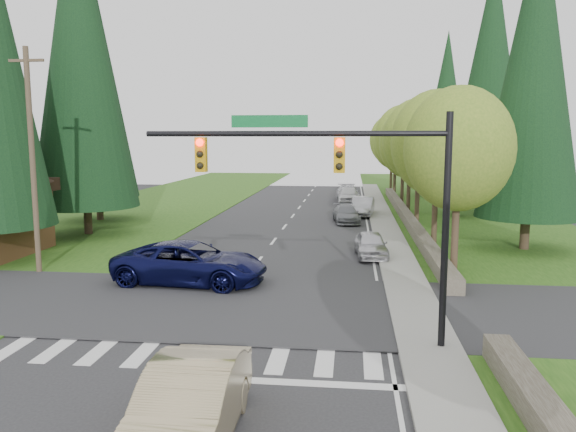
% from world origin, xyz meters
% --- Properties ---
extents(ground, '(120.00, 120.00, 0.00)m').
position_xyz_m(ground, '(0.00, 0.00, 0.00)').
color(ground, '#28282B').
rests_on(ground, ground).
extents(grass_east, '(14.00, 110.00, 0.06)m').
position_xyz_m(grass_east, '(13.00, 20.00, 0.03)').
color(grass_east, '#254D14').
rests_on(grass_east, ground).
extents(grass_west, '(14.00, 110.00, 0.06)m').
position_xyz_m(grass_west, '(-13.00, 20.00, 0.03)').
color(grass_west, '#254D14').
rests_on(grass_west, ground).
extents(cross_street, '(120.00, 8.00, 0.10)m').
position_xyz_m(cross_street, '(0.00, 8.00, 0.00)').
color(cross_street, '#28282B').
rests_on(cross_street, ground).
extents(sidewalk_east, '(1.80, 80.00, 0.13)m').
position_xyz_m(sidewalk_east, '(6.90, 22.00, 0.07)').
color(sidewalk_east, gray).
rests_on(sidewalk_east, ground).
extents(curb_east, '(0.20, 80.00, 0.13)m').
position_xyz_m(curb_east, '(6.05, 22.00, 0.07)').
color(curb_east, gray).
rests_on(curb_east, ground).
extents(stone_wall_north, '(0.70, 40.00, 0.70)m').
position_xyz_m(stone_wall_north, '(8.60, 30.00, 0.35)').
color(stone_wall_north, '#4C4438').
rests_on(stone_wall_north, ground).
extents(traffic_signal, '(8.70, 0.37, 6.80)m').
position_xyz_m(traffic_signal, '(4.37, 4.50, 4.98)').
color(traffic_signal, black).
rests_on(traffic_signal, ground).
extents(utility_pole, '(1.60, 0.24, 10.00)m').
position_xyz_m(utility_pole, '(-9.50, 12.00, 5.14)').
color(utility_pole, '#473828').
rests_on(utility_pole, ground).
extents(decid_tree_0, '(4.80, 4.80, 8.37)m').
position_xyz_m(decid_tree_0, '(9.20, 14.00, 5.60)').
color(decid_tree_0, '#38281C').
rests_on(decid_tree_0, ground).
extents(decid_tree_1, '(5.20, 5.20, 8.80)m').
position_xyz_m(decid_tree_1, '(9.30, 21.00, 5.80)').
color(decid_tree_1, '#38281C').
rests_on(decid_tree_1, ground).
extents(decid_tree_2, '(5.00, 5.00, 8.82)m').
position_xyz_m(decid_tree_2, '(9.10, 28.00, 5.93)').
color(decid_tree_2, '#38281C').
rests_on(decid_tree_2, ground).
extents(decid_tree_3, '(5.00, 5.00, 8.55)m').
position_xyz_m(decid_tree_3, '(9.20, 35.00, 5.66)').
color(decid_tree_3, '#38281C').
rests_on(decid_tree_3, ground).
extents(decid_tree_4, '(5.40, 5.40, 9.18)m').
position_xyz_m(decid_tree_4, '(9.30, 42.00, 6.06)').
color(decid_tree_4, '#38281C').
rests_on(decid_tree_4, ground).
extents(decid_tree_5, '(4.80, 4.80, 8.30)m').
position_xyz_m(decid_tree_5, '(9.10, 49.00, 5.53)').
color(decid_tree_5, '#38281C').
rests_on(decid_tree_5, ground).
extents(decid_tree_6, '(5.20, 5.20, 8.86)m').
position_xyz_m(decid_tree_6, '(9.20, 56.00, 5.86)').
color(decid_tree_6, '#38281C').
rests_on(decid_tree_6, ground).
extents(conifer_w_c, '(6.46, 6.46, 20.80)m').
position_xyz_m(conifer_w_c, '(-12.00, 22.00, 11.29)').
color(conifer_w_c, '#38281C').
rests_on(conifer_w_c, ground).
extents(conifer_w_e, '(5.78, 5.78, 18.80)m').
position_xyz_m(conifer_w_e, '(-14.00, 28.00, 10.29)').
color(conifer_w_e, '#38281C').
rests_on(conifer_w_e, ground).
extents(conifer_e_a, '(5.44, 5.44, 17.80)m').
position_xyz_m(conifer_e_a, '(14.00, 20.00, 9.79)').
color(conifer_e_a, '#38281C').
rests_on(conifer_e_a, ground).
extents(conifer_e_b, '(6.12, 6.12, 19.80)m').
position_xyz_m(conifer_e_b, '(15.00, 34.00, 10.79)').
color(conifer_e_b, '#38281C').
rests_on(conifer_e_b, ground).
extents(conifer_e_c, '(5.10, 5.10, 16.80)m').
position_xyz_m(conifer_e_c, '(14.00, 48.00, 9.29)').
color(conifer_e_c, '#38281C').
rests_on(conifer_e_c, ground).
extents(sedan_champagne, '(1.82, 5.01, 1.64)m').
position_xyz_m(sedan_champagne, '(1.42, -1.34, 0.82)').
color(sedan_champagne, tan).
rests_on(sedan_champagne, ground).
extents(suv_navy, '(6.62, 3.51, 1.77)m').
position_xyz_m(suv_navy, '(-2.09, 10.92, 0.89)').
color(suv_navy, '#0B0D37').
rests_on(suv_navy, ground).
extents(parked_car_a, '(1.80, 3.92, 1.30)m').
position_xyz_m(parked_car_a, '(5.60, 17.20, 0.65)').
color(parked_car_a, '#BCBBC1').
rests_on(parked_car_a, ground).
extents(parked_car_b, '(2.24, 4.45, 1.24)m').
position_xyz_m(parked_car_b, '(4.20, 28.98, 0.62)').
color(parked_car_b, slate).
rests_on(parked_car_b, ground).
extents(parked_car_c, '(2.03, 4.68, 1.50)m').
position_xyz_m(parked_car_c, '(5.45, 32.77, 0.75)').
color(parked_car_c, '#ABABB0').
rests_on(parked_car_c, ground).
extents(parked_car_d, '(2.04, 4.73, 1.59)m').
position_xyz_m(parked_car_d, '(4.27, 40.85, 0.79)').
color(parked_car_d, silver).
rests_on(parked_car_d, ground).
extents(parked_car_e, '(2.42, 5.30, 1.50)m').
position_xyz_m(parked_car_e, '(4.20, 43.50, 0.75)').
color(parked_car_e, '#B8B9BE').
rests_on(parked_car_e, ground).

